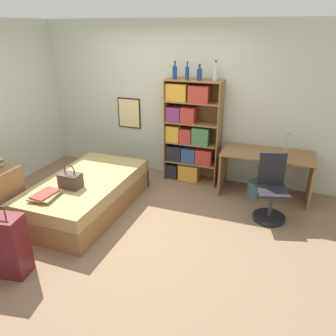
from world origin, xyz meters
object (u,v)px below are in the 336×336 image
at_px(handbag, 70,180).
at_px(bookcase, 189,134).
at_px(waste_bin, 254,188).
at_px(bottle_blue, 215,73).
at_px(bottle_brown, 187,73).
at_px(desk_lamp, 290,135).
at_px(desk, 266,165).
at_px(bottle_clear, 199,74).
at_px(desk_chair, 270,198).
at_px(bed, 87,194).
at_px(bottle_green, 175,72).
at_px(book_stack_on_bed, 45,195).

height_order(handbag, bookcase, bookcase).
distance_m(handbag, waste_bin, 2.80).
xyz_separation_m(bookcase, bottle_blue, (0.39, 0.02, 1.00)).
height_order(bottle_brown, desk_lamp, bottle_brown).
distance_m(desk_lamp, waste_bin, 1.00).
height_order(bottle_brown, desk, bottle_brown).
bearing_deg(waste_bin, handbag, -145.35).
relative_size(bottle_brown, bottle_clear, 1.12).
bearing_deg(bookcase, handbag, -121.80).
xyz_separation_m(bookcase, waste_bin, (1.17, -0.20, -0.71)).
relative_size(desk_chair, waste_bin, 3.84).
relative_size(desk_lamp, desk_chair, 0.51).
xyz_separation_m(bed, bottle_green, (0.84, 1.43, 1.58)).
xyz_separation_m(bottle_green, bottle_clear, (0.39, 0.01, -0.01)).
xyz_separation_m(bed, bottle_clear, (1.23, 1.44, 1.57)).
bearing_deg(desk_chair, bookcase, 150.29).
height_order(desk_chair, waste_bin, desk_chair).
relative_size(bottle_green, waste_bin, 1.16).
distance_m(book_stack_on_bed, desk, 3.22).
bearing_deg(waste_bin, desk, 26.55).
xyz_separation_m(bottle_blue, desk_chair, (1.05, -0.84, -1.52)).
bearing_deg(desk_lamp, bed, -153.78).
xyz_separation_m(bottle_brown, waste_bin, (1.21, -0.16, -1.70)).
bearing_deg(bottle_brown, handbag, -121.67).
distance_m(bottle_clear, desk_lamp, 1.62).
relative_size(bottle_green, desk_chair, 0.30).
distance_m(handbag, desk_lamp, 3.15).
relative_size(bottle_green, bottle_blue, 0.94).
bearing_deg(desk_chair, desk, 101.47).
bearing_deg(book_stack_on_bed, bottle_green, 64.67).
bearing_deg(bottle_brown, bottle_blue, 8.54).
xyz_separation_m(bottle_clear, desk, (1.14, -0.11, -1.30)).
bearing_deg(handbag, bottle_brown, 58.33).
relative_size(bottle_clear, desk, 0.18).
xyz_separation_m(bookcase, bottle_brown, (-0.03, -0.05, 0.99)).
relative_size(bottle_clear, bottle_blue, 0.82).
distance_m(bottle_brown, desk_lamp, 1.79).
bearing_deg(waste_bin, desk_chair, -66.63).
relative_size(handbag, desk, 0.25).
height_order(bed, bottle_blue, bottle_blue).
relative_size(handbag, desk_chair, 0.36).
relative_size(bed, bookcase, 1.16).
distance_m(bookcase, bottle_green, 1.02).
xyz_separation_m(bottle_blue, waste_bin, (0.78, -0.22, -1.71)).
distance_m(bookcase, bottle_clear, 0.99).
height_order(handbag, waste_bin, handbag).
relative_size(bottle_green, bottle_brown, 1.02).
relative_size(bed, handbag, 5.90).
bearing_deg(desk_chair, bed, -165.53).
bearing_deg(bottle_green, bottle_clear, 1.19).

